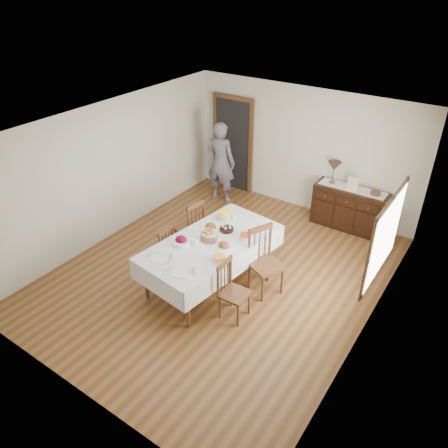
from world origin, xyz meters
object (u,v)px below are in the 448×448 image
Objects in this scene: table_lamp at (334,167)px; dining_table at (211,246)px; person at (221,160)px; chair_right_near at (232,290)px; chair_left_far at (191,226)px; chair_left_near at (161,249)px; sideboard at (349,208)px; chair_right_far at (264,260)px.

dining_table is at bearing -104.78° from table_lamp.
table_lamp is at bearing -175.02° from person.
chair_right_near is 0.49× the size of person.
person reaches higher than table_lamp.
chair_left_near is at bearing 6.70° from chair_left_far.
chair_left_near is 1.60m from chair_right_near.
chair_right_near is at bearing -98.39° from sideboard.
chair_right_far is (1.67, -0.22, 0.04)m from chair_left_far.
chair_right_far is 0.59× the size of person.
sideboard is at bearing -9.59° from chair_right_near.
chair_right_far is at bearing -99.03° from sideboard.
chair_right_far is at bearing -7.48° from chair_right_near.
dining_table is at bearing 103.58° from chair_left_near.
chair_right_near is 3.51m from sideboard.
person is (-1.58, 2.54, 0.25)m from dining_table.
chair_left_near is at bearing 134.80° from chair_right_far.
table_lamp is at bearing -2.48° from chair_right_near.
person is at bearing -168.94° from chair_left_near.
chair_left_near is 0.81m from chair_left_far.
chair_left_near is 0.88× the size of chair_left_far.
person is 4.19× the size of table_lamp.
chair_left_far is 1.68m from chair_right_far.
chair_right_far is at bearing -89.77° from table_lamp.
person is (-0.71, 2.80, 0.50)m from chair_left_near.
sideboard is 0.74× the size of person.
chair_right_far is (0.09, 0.81, 0.09)m from chair_right_near.
chair_right_near reaches higher than dining_table.
dining_table is 1.03m from chair_left_far.
dining_table is 0.94m from chair_left_near.
dining_table is at bearing 55.02° from chair_right_near.
table_lamp is (2.37, 0.48, 0.25)m from person.
chair_right_far is (0.81, 0.33, -0.15)m from dining_table.
chair_left_near is 0.48× the size of person.
dining_table is at bearing -112.37° from sideboard.
person is at bearing 36.00° from chair_right_near.
chair_left_far is at bearing -123.75° from table_lamp.
chair_right_far reaches higher than chair_left_near.
table_lamp reaches higher than chair_right_far.
dining_table is 2.21× the size of chair_right_far.
chair_left_near is at bearing -122.79° from sideboard.
chair_left_near is 2.01× the size of table_lamp.
chair_right_near is at bearing -91.28° from table_lamp.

